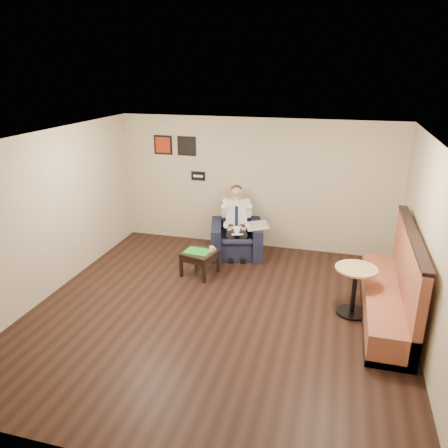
% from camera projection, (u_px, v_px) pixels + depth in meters
% --- Properties ---
extents(ground, '(6.00, 6.00, 0.00)m').
position_uv_depth(ground, '(218.00, 313.00, 7.10)').
color(ground, black).
rests_on(ground, ground).
extents(wall_back, '(6.00, 0.02, 2.80)m').
position_uv_depth(wall_back, '(256.00, 184.00, 9.34)').
color(wall_back, beige).
rests_on(wall_back, ground).
extents(wall_front, '(6.00, 0.02, 2.80)m').
position_uv_depth(wall_front, '(124.00, 347.00, 3.90)').
color(wall_front, beige).
rests_on(wall_front, ground).
extents(wall_left, '(0.02, 6.00, 2.80)m').
position_uv_depth(wall_left, '(47.00, 216.00, 7.36)').
color(wall_left, beige).
rests_on(wall_left, ground).
extents(wall_right, '(0.02, 6.00, 2.80)m').
position_uv_depth(wall_right, '(431.00, 253.00, 5.88)').
color(wall_right, beige).
rests_on(wall_right, ground).
extents(ceiling, '(6.00, 6.00, 0.02)m').
position_uv_depth(ceiling, '(217.00, 140.00, 6.15)').
color(ceiling, white).
rests_on(ceiling, wall_back).
extents(seating_sign, '(0.32, 0.02, 0.20)m').
position_uv_depth(seating_sign, '(198.00, 176.00, 9.62)').
color(seating_sign, black).
rests_on(seating_sign, wall_back).
extents(art_print_left, '(0.42, 0.03, 0.42)m').
position_uv_depth(art_print_left, '(163.00, 145.00, 9.60)').
color(art_print_left, '#A12C13').
rests_on(art_print_left, wall_back).
extents(art_print_right, '(0.42, 0.03, 0.42)m').
position_uv_depth(art_print_right, '(187.00, 146.00, 9.46)').
color(art_print_right, black).
rests_on(art_print_right, wall_back).
extents(armchair, '(1.28, 1.28, 1.01)m').
position_uv_depth(armchair, '(236.00, 232.00, 9.15)').
color(armchair, black).
rests_on(armchair, ground).
extents(seated_man, '(0.90, 1.13, 1.39)m').
position_uv_depth(seated_man, '(237.00, 226.00, 8.96)').
color(seated_man, white).
rests_on(seated_man, armchair).
extents(lap_papers, '(0.33, 0.39, 0.01)m').
position_uv_depth(lap_papers, '(237.00, 231.00, 8.88)').
color(lap_papers, white).
rests_on(lap_papers, seated_man).
extents(newspaper, '(0.59, 0.66, 0.01)m').
position_uv_depth(newspaper, '(257.00, 225.00, 8.98)').
color(newspaper, silver).
rests_on(newspaper, armchair).
extents(side_table, '(0.70, 0.70, 0.47)m').
position_uv_depth(side_table, '(200.00, 263.00, 8.34)').
color(side_table, black).
rests_on(side_table, ground).
extents(green_folder, '(0.51, 0.39, 0.01)m').
position_uv_depth(green_folder, '(198.00, 251.00, 8.25)').
color(green_folder, green).
rests_on(green_folder, side_table).
extents(coffee_mug, '(0.11, 0.11, 0.10)m').
position_uv_depth(coffee_mug, '(212.00, 249.00, 8.25)').
color(coffee_mug, white).
rests_on(coffee_mug, side_table).
extents(smartphone, '(0.16, 0.13, 0.01)m').
position_uv_depth(smartphone, '(207.00, 249.00, 8.37)').
color(smartphone, black).
rests_on(smartphone, side_table).
extents(banquette, '(0.67, 2.80, 1.43)m').
position_uv_depth(banquette, '(389.00, 276.00, 6.75)').
color(banquette, '#97513A').
rests_on(banquette, ground).
extents(cafe_table, '(0.71, 0.71, 0.82)m').
position_uv_depth(cafe_table, '(354.00, 291.00, 6.94)').
color(cafe_table, tan).
rests_on(cafe_table, ground).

